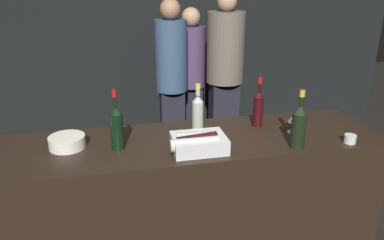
% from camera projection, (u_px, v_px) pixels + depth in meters
% --- Properties ---
extents(wall_back_chalkboard, '(6.40, 0.06, 2.80)m').
position_uv_depth(wall_back_chalkboard, '(149.00, 26.00, 4.51)').
color(wall_back_chalkboard, black).
rests_on(wall_back_chalkboard, ground_plane).
extents(bar_counter, '(2.46, 0.68, 0.99)m').
position_uv_depth(bar_counter, '(193.00, 204.00, 2.59)').
color(bar_counter, black).
rests_on(bar_counter, ground_plane).
extents(ice_bin_with_bottles, '(0.34, 0.24, 0.11)m').
position_uv_depth(ice_bin_with_bottles, '(198.00, 142.00, 2.24)').
color(ice_bin_with_bottles, silver).
rests_on(ice_bin_with_bottles, bar_counter).
extents(bowl_white, '(0.22, 0.22, 0.07)m').
position_uv_depth(bowl_white, '(67.00, 142.00, 2.28)').
color(bowl_white, silver).
rests_on(bowl_white, bar_counter).
extents(wine_glass, '(0.09, 0.09, 0.14)m').
position_uv_depth(wine_glass, '(295.00, 118.00, 2.48)').
color(wine_glass, silver).
rests_on(wine_glass, bar_counter).
extents(candle_votive, '(0.07, 0.07, 0.05)m').
position_uv_depth(candle_votive, '(350.00, 139.00, 2.35)').
color(candle_votive, silver).
rests_on(candle_votive, bar_counter).
extents(rose_wine_bottle, '(0.08, 0.08, 0.33)m').
position_uv_depth(rose_wine_bottle, '(198.00, 112.00, 2.49)').
color(rose_wine_bottle, '#9EA899').
rests_on(rose_wine_bottle, bar_counter).
extents(red_wine_bottle_burgundy, '(0.08, 0.08, 0.38)m').
position_uv_depth(red_wine_bottle_burgundy, '(117.00, 126.00, 2.23)').
color(red_wine_bottle_burgundy, black).
rests_on(red_wine_bottle_burgundy, bar_counter).
extents(red_wine_bottle_tall, '(0.07, 0.07, 0.35)m').
position_uv_depth(red_wine_bottle_tall, '(258.00, 107.00, 2.57)').
color(red_wine_bottle_tall, black).
rests_on(red_wine_bottle_tall, bar_counter).
extents(champagne_bottle, '(0.09, 0.09, 0.37)m').
position_uv_depth(champagne_bottle, '(299.00, 125.00, 2.25)').
color(champagne_bottle, black).
rests_on(champagne_bottle, bar_counter).
extents(person_in_hoodie, '(0.33, 0.33, 1.64)m').
position_uv_depth(person_in_hoodie, '(191.00, 71.00, 4.38)').
color(person_in_hoodie, black).
rests_on(person_in_hoodie, ground_plane).
extents(person_blond_tee, '(0.41, 0.41, 1.82)m').
position_uv_depth(person_blond_tee, '(225.00, 67.00, 4.17)').
color(person_blond_tee, black).
rests_on(person_blond_tee, ground_plane).
extents(person_grey_polo, '(0.34, 0.34, 1.76)m').
position_uv_depth(person_grey_polo, '(172.00, 74.00, 3.99)').
color(person_grey_polo, black).
rests_on(person_grey_polo, ground_plane).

